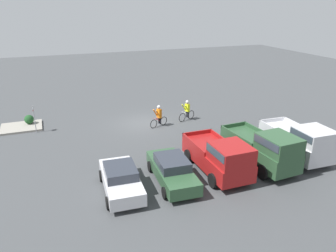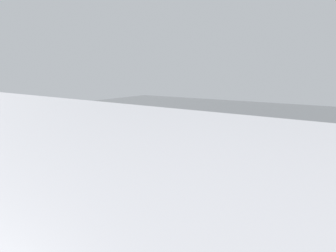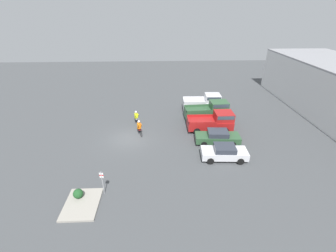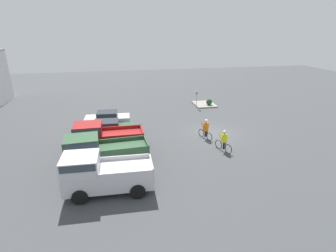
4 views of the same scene
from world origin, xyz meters
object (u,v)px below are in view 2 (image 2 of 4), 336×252
at_px(pickup_truck_1, 171,141).
at_px(fire_lane_sign, 142,113).
at_px(pickup_truck_2, 148,138).
at_px(shrub, 146,116).
at_px(sedan_0, 129,137).
at_px(cyclist_1, 204,126).
at_px(cyclist_0, 184,124).
at_px(pickup_truck_0, 199,146).
at_px(sedan_1, 111,133).

height_order(pickup_truck_1, fire_lane_sign, pickup_truck_1).
xyz_separation_m(pickup_truck_2, shrub, (10.14, -12.27, -0.63)).
height_order(sedan_0, cyclist_1, cyclist_1).
bearing_deg(pickup_truck_2, cyclist_0, -85.63).
distance_m(pickup_truck_0, shrub, 19.91).
distance_m(pickup_truck_2, cyclist_1, 9.23).
relative_size(cyclist_0, cyclist_1, 1.02).
bearing_deg(fire_lane_sign, pickup_truck_1, 139.77).
relative_size(pickup_truck_2, cyclist_1, 2.97).
xyz_separation_m(cyclist_0, fire_lane_sign, (9.02, -2.04, 0.38)).
bearing_deg(fire_lane_sign, shrub, -74.94).
height_order(fire_lane_sign, shrub, fire_lane_sign).
height_order(pickup_truck_1, cyclist_0, pickup_truck_1).
bearing_deg(pickup_truck_1, cyclist_1, -84.70).
distance_m(cyclist_0, cyclist_1, 2.69).
bearing_deg(pickup_truck_0, cyclist_0, -53.41).
distance_m(pickup_truck_1, shrub, 17.91).
height_order(sedan_1, cyclist_0, cyclist_0).
bearing_deg(pickup_truck_0, pickup_truck_2, 0.76).
distance_m(pickup_truck_0, cyclist_0, 10.46).
relative_size(pickup_truck_0, pickup_truck_1, 0.93).
bearing_deg(fire_lane_sign, cyclist_0, 167.27).
distance_m(pickup_truck_0, fire_lane_sign, 18.48).
xyz_separation_m(pickup_truck_0, cyclist_1, (3.60, -8.94, -0.34)).
relative_size(sedan_0, cyclist_1, 2.72).
height_order(pickup_truck_2, sedan_0, pickup_truck_2).
xyz_separation_m(pickup_truck_1, sedan_0, (5.63, -0.29, -0.50)).
height_order(pickup_truck_0, sedan_0, pickup_truck_0).
xyz_separation_m(pickup_truck_2, cyclist_0, (0.65, -8.47, -0.25)).
distance_m(pickup_truck_0, cyclist_1, 9.64).
height_order(pickup_truck_1, cyclist_1, pickup_truck_1).
relative_size(pickup_truck_2, sedan_0, 1.09).
bearing_deg(fire_lane_sign, cyclist_1, 172.68).
height_order(pickup_truck_1, pickup_truck_2, pickup_truck_1).
xyz_separation_m(pickup_truck_0, sedan_1, (11.19, -0.19, -0.49)).
xyz_separation_m(sedan_0, shrub, (7.34, -12.04, -0.21)).
height_order(pickup_truck_2, fire_lane_sign, pickup_truck_2).
distance_m(pickup_truck_1, pickup_truck_2, 2.83).
height_order(pickup_truck_0, cyclist_0, pickup_truck_0).
height_order(pickup_truck_1, sedan_1, pickup_truck_1).
distance_m(pickup_truck_2, fire_lane_sign, 14.28).
height_order(cyclist_1, shrub, cyclist_1).
bearing_deg(fire_lane_sign, pickup_truck_2, 132.62).
bearing_deg(shrub, cyclist_0, 158.21).
bearing_deg(pickup_truck_1, cyclist_0, -67.85).
bearing_deg(pickup_truck_2, pickup_truck_1, 178.68).
height_order(cyclist_0, cyclist_1, cyclist_0).
xyz_separation_m(pickup_truck_0, shrub, (15.73, -12.19, -0.69)).
relative_size(pickup_truck_1, cyclist_1, 3.16).
bearing_deg(fire_lane_sign, sedan_0, 123.75).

